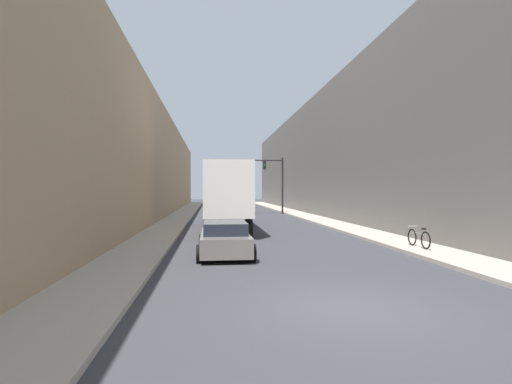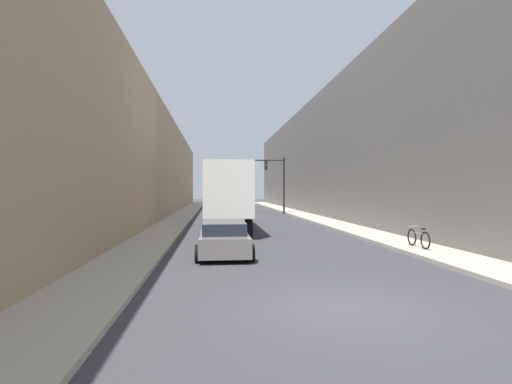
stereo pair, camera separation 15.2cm
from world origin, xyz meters
name	(u,v)px [view 2 (the right image)]	position (x,y,z in m)	size (l,w,h in m)	color
ground_plane	(344,308)	(0.00, 0.00, 0.00)	(200.00, 200.00, 0.00)	#38383D
sidewalk_right	(303,215)	(5.83, 30.00, 0.07)	(2.25, 80.00, 0.15)	#B2A899
sidewalk_left	(182,216)	(-5.83, 30.00, 0.07)	(2.25, 80.00, 0.15)	#B2A899
building_right	(344,156)	(9.96, 30.00, 5.87)	(6.00, 80.00, 11.75)	#66605B
building_left	(138,165)	(-9.96, 30.00, 4.88)	(6.00, 80.00, 9.76)	tan
semi_truck	(226,194)	(-2.08, 17.40, 2.27)	(2.59, 12.13, 4.07)	silver
sedan_car	(224,239)	(-2.43, 7.31, 0.64)	(2.08, 4.53, 1.32)	slate
traffic_signal_gantry	(271,175)	(3.16, 33.51, 4.12)	(5.87, 0.35, 5.96)	black
parked_bicycle	(418,238)	(5.66, 7.45, 0.53)	(0.44, 1.83, 0.86)	black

